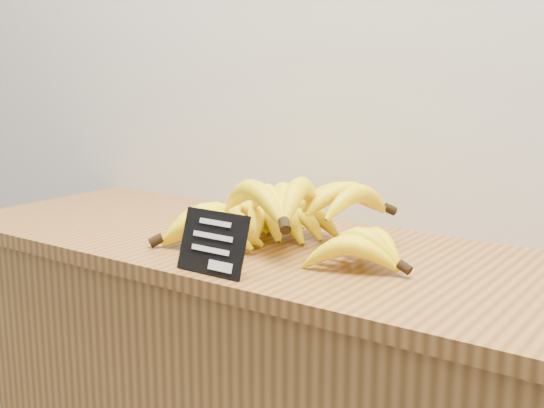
{
  "coord_description": "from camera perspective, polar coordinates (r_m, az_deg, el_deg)",
  "views": [
    {
      "loc": [
        0.58,
        1.67,
        1.28
      ],
      "look_at": [
        -0.15,
        2.7,
        1.02
      ],
      "focal_mm": 45.0,
      "sensor_mm": 36.0,
      "label": 1
    }
  ],
  "objects": [
    {
      "name": "chalkboard_sign",
      "position": [
        1.16,
        -4.99,
        -3.26
      ],
      "size": [
        0.14,
        0.04,
        0.1
      ],
      "primitive_type": "cube",
      "rotation": [
        -0.31,
        0.0,
        0.0
      ],
      "color": "black",
      "rests_on": "counter_top"
    },
    {
      "name": "counter_top",
      "position": [
        1.35,
        1.23,
        -4.03
      ],
      "size": [
        1.54,
        0.54,
        0.03
      ],
      "primitive_type": "cube",
      "color": "olive",
      "rests_on": "counter"
    },
    {
      "name": "banana_pile",
      "position": [
        1.34,
        0.77,
        -1.08
      ],
      "size": [
        0.53,
        0.38,
        0.13
      ],
      "color": "#FFEB0A",
      "rests_on": "counter_top"
    }
  ]
}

